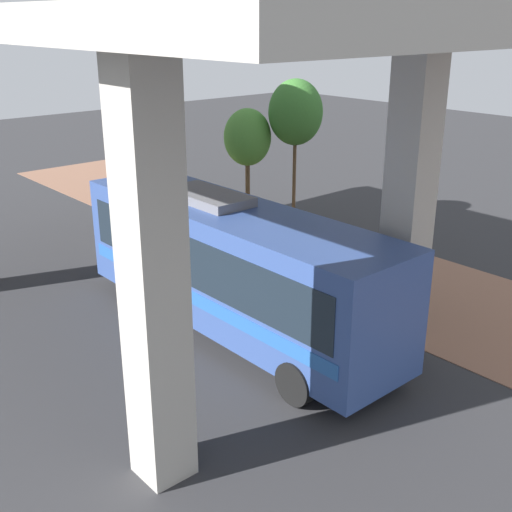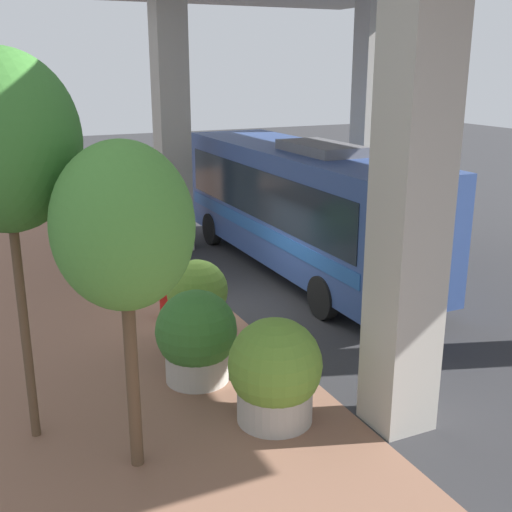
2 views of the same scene
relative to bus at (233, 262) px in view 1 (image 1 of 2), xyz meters
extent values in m
plane|color=#2D2D30|center=(-2.91, -2.02, -1.97)|extent=(80.00, 80.00, 0.00)
cube|color=#845B47|center=(-5.91, -2.02, -1.96)|extent=(6.00, 40.00, 0.02)
cube|color=#ADA89E|center=(-2.41, -7.62, 1.80)|extent=(0.90, 0.90, 7.54)
cube|color=#ADA89E|center=(-2.41, 3.58, 1.80)|extent=(0.90, 0.90, 7.54)
cube|color=#ADA89E|center=(4.59, 3.58, 1.80)|extent=(0.90, 0.90, 7.54)
cube|color=#ADA89E|center=(1.09, -2.02, 5.87)|extent=(9.40, 19.20, 0.60)
cube|color=#334C8C|center=(0.00, 0.01, -0.05)|extent=(2.56, 10.21, 2.95)
cube|color=#19232D|center=(0.00, 0.01, 0.31)|extent=(2.60, 9.39, 1.30)
cube|color=#2659A5|center=(0.00, 0.01, -0.64)|extent=(2.60, 9.69, 0.35)
cube|color=slate|center=(0.00, -1.02, 1.55)|extent=(1.28, 2.55, 0.24)
cylinder|color=black|center=(-1.20, 3.58, -1.47)|extent=(0.28, 1.00, 1.00)
cylinder|color=black|center=(1.20, 3.58, -1.47)|extent=(0.28, 1.00, 1.00)
cylinder|color=black|center=(-1.20, -3.31, -1.47)|extent=(0.28, 1.00, 1.00)
cylinder|color=black|center=(1.20, -3.31, -1.47)|extent=(0.28, 1.00, 1.00)
cylinder|color=red|center=(-4.43, -1.76, -1.60)|extent=(0.23, 0.23, 0.75)
sphere|color=red|center=(-4.43, -1.76, -1.15)|extent=(0.22, 0.22, 0.22)
cylinder|color=red|center=(-4.60, -1.76, -1.48)|extent=(0.14, 0.11, 0.11)
cylinder|color=red|center=(-4.25, -1.76, -1.48)|extent=(0.14, 0.11, 0.11)
cylinder|color=#ADA89E|center=(-4.15, -6.76, -1.68)|extent=(1.21, 1.21, 0.58)
sphere|color=olive|center=(-4.15, -6.76, -0.98)|extent=(1.50, 1.50, 1.50)
sphere|color=#993F8C|center=(-4.00, -6.88, -1.22)|extent=(0.43, 0.43, 0.43)
cylinder|color=#ADA89E|center=(-4.15, -3.17, -1.61)|extent=(1.20, 1.20, 0.72)
sphere|color=olive|center=(-4.15, -3.17, -0.90)|extent=(1.27, 1.27, 1.27)
sphere|color=#BF334C|center=(-4.00, -3.29, -1.08)|extent=(0.42, 0.42, 0.42)
cylinder|color=#ADA89E|center=(-3.85, 0.18, -1.61)|extent=(1.26, 1.26, 0.72)
sphere|color=#4C8C38|center=(-3.85, 0.18, -0.85)|extent=(1.45, 1.45, 1.45)
sphere|color=orange|center=(-3.70, 0.05, -1.07)|extent=(0.44, 0.44, 0.44)
cylinder|color=#ADA89E|center=(-4.81, -4.93, -1.68)|extent=(1.15, 1.15, 0.58)
sphere|color=#38722D|center=(-4.81, -4.93, -0.99)|extent=(1.47, 1.47, 1.47)
sphere|color=#BF334C|center=(-4.66, -5.04, -1.23)|extent=(0.40, 0.40, 0.40)
cylinder|color=brown|center=(-7.71, -5.59, -0.02)|extent=(0.14, 0.14, 3.91)
ellipsoid|color=#38722D|center=(-7.71, -5.59, 2.56)|extent=(2.09, 2.09, 2.50)
cylinder|color=brown|center=(-6.48, -6.98, -0.48)|extent=(0.18, 0.18, 2.98)
ellipsoid|color=#4C8C38|center=(-6.48, -6.98, 1.57)|extent=(1.86, 1.86, 2.23)
camera|label=1|loc=(9.76, 12.07, 5.96)|focal=45.00mm
camera|label=2|loc=(-8.32, -14.94, 3.57)|focal=45.00mm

